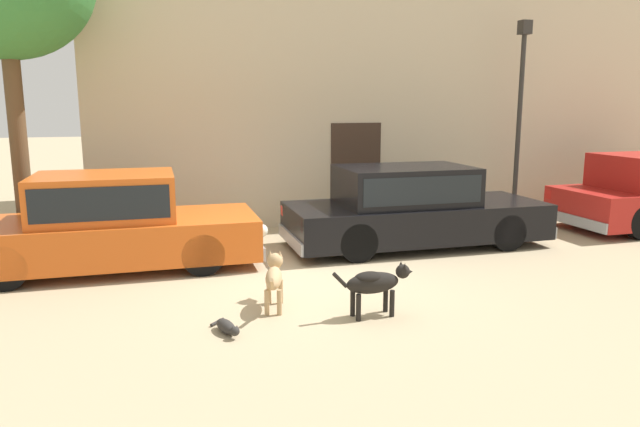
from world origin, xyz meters
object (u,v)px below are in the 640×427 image
at_px(street_lamp, 521,97).
at_px(stray_dog_spotted, 274,276).
at_px(parked_sedan_nearest, 109,222).
at_px(stray_cat, 227,327).
at_px(parked_sedan_second, 411,206).
at_px(stray_dog_tan, 375,282).

bearing_deg(street_lamp, stray_dog_spotted, -147.83).
bearing_deg(stray_dog_spotted, parked_sedan_nearest, 55.02).
distance_m(parked_sedan_nearest, stray_cat, 3.48).
relative_size(parked_sedan_second, stray_dog_spotted, 4.54).
bearing_deg(parked_sedan_second, stray_dog_tan, -121.14).
height_order(stray_dog_spotted, stray_dog_tan, stray_dog_spotted).
bearing_deg(parked_sedan_nearest, street_lamp, 11.16).
bearing_deg(parked_sedan_nearest, stray_dog_tan, -43.85).
relative_size(parked_sedan_second, street_lamp, 1.13).
bearing_deg(stray_dog_spotted, street_lamp, -42.53).
xyz_separation_m(parked_sedan_second, stray_dog_spotted, (-3.01, -2.41, -0.31)).
height_order(stray_dog_tan, stray_cat, stray_dog_tan).
bearing_deg(stray_dog_tan, stray_dog_spotted, 145.77).
xyz_separation_m(parked_sedan_nearest, stray_dog_spotted, (2.03, -2.45, -0.32)).
bearing_deg(stray_cat, stray_dog_tan, 74.37).
height_order(stray_cat, street_lamp, street_lamp).
height_order(stray_dog_tan, street_lamp, street_lamp).
distance_m(stray_dog_spotted, street_lamp, 7.63).
distance_m(stray_dog_spotted, stray_dog_tan, 1.26).
xyz_separation_m(parked_sedan_nearest, stray_dog_tan, (3.11, -3.11, -0.30)).
xyz_separation_m(stray_dog_tan, street_lamp, (5.10, 4.55, 2.22)).
bearing_deg(stray_dog_tan, parked_sedan_nearest, 132.58).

